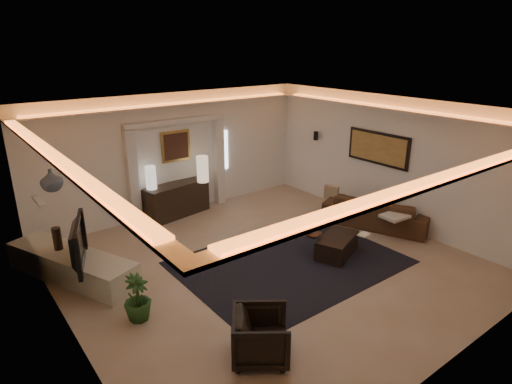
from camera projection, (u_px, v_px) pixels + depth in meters
floor at (267, 265)px, 8.18m from camera, size 7.00×7.00×0.00m
ceiling at (268, 111)px, 7.23m from camera, size 7.00×7.00×0.00m
wall_back at (176, 154)px, 10.33m from camera, size 7.00×0.00×7.00m
wall_front at (454, 270)px, 5.08m from camera, size 7.00×0.00×7.00m
wall_left at (61, 246)px, 5.70m from camera, size 0.00×7.00×7.00m
wall_right at (389, 161)px, 9.72m from camera, size 0.00×7.00×7.00m
cove_soffit at (268, 127)px, 7.32m from camera, size 7.00×7.00×0.04m
daylight_slit at (224, 150)px, 11.13m from camera, size 0.25×0.03×1.00m
area_rug at (290, 262)px, 8.26m from camera, size 4.00×3.00×0.01m
pilaster_left at (133, 178)px, 9.71m from camera, size 0.22×0.20×2.20m
pilaster_right at (219, 161)px, 11.03m from camera, size 0.22×0.20×2.20m
alcove_header at (176, 121)px, 10.00m from camera, size 2.52×0.20×0.12m
painting_frame at (176, 146)px, 10.25m from camera, size 0.74×0.04×0.74m
painting_canvas at (176, 146)px, 10.23m from camera, size 0.62×0.02×0.62m
art_panel_frame at (378, 148)px, 9.84m from camera, size 0.04×1.64×0.74m
art_panel_gold at (377, 148)px, 9.83m from camera, size 0.02×1.50×0.62m
wall_sconce at (316, 136)px, 11.22m from camera, size 0.12×0.12×0.22m
wall_niche at (39, 201)px, 6.72m from camera, size 0.10×0.55×0.04m
console at (177, 200)px, 10.40m from camera, size 1.67×0.77×0.80m
lamp_left at (151, 177)px, 9.82m from camera, size 0.31×0.31×0.54m
lamp_right at (203, 170)px, 10.33m from camera, size 0.36×0.36×0.63m
media_ledge at (72, 266)px, 7.69m from camera, size 1.67×2.74×0.50m
tv at (72, 245)px, 7.11m from camera, size 1.28×0.61×0.75m
figurine at (58, 241)px, 7.70m from camera, size 0.19×0.19×0.41m
ginger_jar at (51, 180)px, 7.07m from camera, size 0.41×0.41×0.37m
plant at (137, 298)px, 6.47m from camera, size 0.57×0.57×0.73m
sofa at (377, 212)px, 9.83m from camera, size 2.49×1.73×0.68m
throw_blanket at (395, 216)px, 9.02m from camera, size 0.56×0.47×0.06m
throw_pillow at (331, 193)px, 10.42m from camera, size 0.22×0.35×0.34m
coffee_table at (337, 245)px, 8.51m from camera, size 1.14×0.89×0.38m
bowl at (313, 234)px, 8.41m from camera, size 0.41×0.41×0.08m
magazine at (364, 234)px, 8.50m from camera, size 0.26×0.20×0.03m
armchair at (261, 336)px, 5.67m from camera, size 1.04×1.03×0.68m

